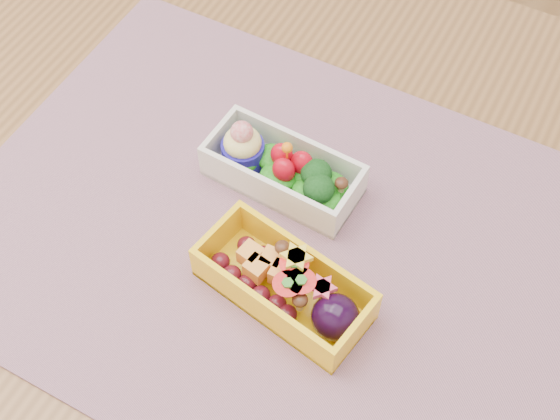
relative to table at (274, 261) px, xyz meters
The scene contains 4 objects.
table is the anchor object (origin of this frame).
placemat 0.10m from the table, 65.91° to the right, with size 0.59×0.45×0.00m, color #A06E76.
bento_white 0.13m from the table, 101.39° to the left, with size 0.16×0.08×0.06m.
bento_yellow 0.16m from the table, 54.47° to the right, with size 0.17×0.10×0.05m.
Camera 1 is at (0.20, -0.36, 1.36)m, focal length 48.46 mm.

